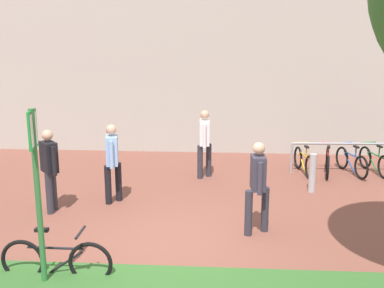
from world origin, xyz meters
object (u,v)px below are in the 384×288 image
object	(u,v)px
person_suited_dark	(50,165)
person_suited_navy	(258,182)
person_casual_tan	(205,139)
bike_rack_cluster	(363,161)
parking_sign_post	(36,176)
bollard_steel	(312,173)
bike_at_sign	(56,261)
person_shirt_white	(112,158)

from	to	relation	value
person_suited_dark	person_suited_navy	distance (m)	4.20
person_casual_tan	person_suited_navy	world-z (taller)	same
bike_rack_cluster	person_suited_navy	world-z (taller)	person_suited_navy
parking_sign_post	person_suited_navy	distance (m)	3.91
person_casual_tan	bike_rack_cluster	bearing A→B (deg)	7.87
person_casual_tan	person_suited_navy	bearing A→B (deg)	-71.75
parking_sign_post	bike_rack_cluster	world-z (taller)	parking_sign_post
bollard_steel	person_suited_dark	distance (m)	5.79
bike_at_sign	parking_sign_post	bearing A→B (deg)	-113.25
bollard_steel	bike_rack_cluster	bearing A→B (deg)	43.90
person_shirt_white	person_casual_tan	bearing A→B (deg)	45.38
bike_rack_cluster	person_suited_navy	xyz separation A→B (m)	(-2.99, -3.89, 0.64)
person_suited_dark	person_shirt_white	world-z (taller)	same
person_shirt_white	person_suited_navy	size ratio (longest dim) A/B	1.00
person_casual_tan	person_suited_navy	size ratio (longest dim) A/B	1.00
parking_sign_post	bike_rack_cluster	bearing A→B (deg)	44.72
bollard_steel	person_casual_tan	distance (m)	2.74
bike_rack_cluster	person_shirt_white	xyz separation A→B (m)	(-5.97, -2.48, 0.64)
bollard_steel	person_shirt_white	bearing A→B (deg)	-167.67
person_suited_dark	person_casual_tan	size ratio (longest dim) A/B	1.00
bike_at_sign	person_suited_navy	bearing A→B (deg)	32.76
bike_at_sign	bollard_steel	size ratio (longest dim) A/B	1.87
bike_at_sign	person_shirt_white	bearing A→B (deg)	88.81
parking_sign_post	person_suited_navy	world-z (taller)	parking_sign_post
parking_sign_post	person_suited_navy	bearing A→B (deg)	34.88
bike_at_sign	bike_rack_cluster	distance (m)	8.41
bollard_steel	person_casual_tan	bearing A→B (deg)	159.34
bike_at_sign	person_shirt_white	world-z (taller)	person_shirt_white
person_suited_dark	person_casual_tan	distance (m)	3.94
parking_sign_post	bike_rack_cluster	xyz separation A→B (m)	(6.14, 6.08, -1.37)
bollard_steel	person_suited_dark	xyz separation A→B (m)	(-5.54, -1.58, 0.53)
bike_at_sign	person_suited_navy	size ratio (longest dim) A/B	0.98
bike_at_sign	person_suited_dark	world-z (taller)	person_suited_dark
bike_rack_cluster	person_suited_navy	size ratio (longest dim) A/B	2.18
bike_at_sign	person_suited_dark	size ratio (longest dim) A/B	0.98
bike_at_sign	person_suited_dark	bearing A→B (deg)	111.21
bike_rack_cluster	person_suited_dark	world-z (taller)	person_suited_dark
bollard_steel	person_suited_dark	bearing A→B (deg)	-164.10
person_shirt_white	bike_at_sign	bearing A→B (deg)	-91.19
person_casual_tan	bollard_steel	bearing A→B (deg)	-20.66
parking_sign_post	bollard_steel	bearing A→B (deg)	45.00
bike_at_sign	person_suited_navy	xyz separation A→B (m)	(3.05, 1.96, 0.63)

